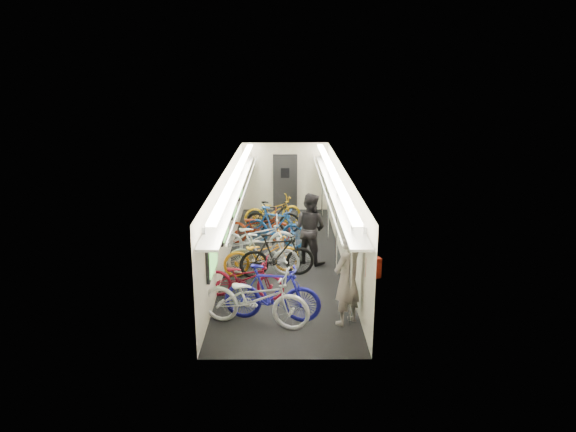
{
  "coord_description": "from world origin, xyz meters",
  "views": [
    {
      "loc": [
        0.02,
        -12.81,
        4.75
      ],
      "look_at": [
        0.08,
        0.03,
        1.15
      ],
      "focal_mm": 32.0,
      "sensor_mm": 36.0,
      "label": 1
    }
  ],
  "objects_px": {
    "bicycle_0": "(255,298)",
    "backpack": "(374,268)",
    "passenger_mid": "(310,228)",
    "passenger_near": "(347,279)",
    "bicycle_1": "(272,293)"
  },
  "relations": [
    {
      "from": "backpack",
      "to": "bicycle_1",
      "type": "bearing_deg",
      "value": 149.77
    },
    {
      "from": "bicycle_0",
      "to": "passenger_near",
      "type": "relative_size",
      "value": 1.18
    },
    {
      "from": "passenger_mid",
      "to": "backpack",
      "type": "relative_size",
      "value": 4.84
    },
    {
      "from": "bicycle_1",
      "to": "passenger_near",
      "type": "height_order",
      "value": "passenger_near"
    },
    {
      "from": "passenger_near",
      "to": "backpack",
      "type": "relative_size",
      "value": 4.84
    },
    {
      "from": "bicycle_0",
      "to": "bicycle_1",
      "type": "xyz_separation_m",
      "value": [
        0.32,
        0.2,
        0.01
      ]
    },
    {
      "from": "bicycle_0",
      "to": "passenger_near",
      "type": "distance_m",
      "value": 1.8
    },
    {
      "from": "bicycle_1",
      "to": "passenger_mid",
      "type": "xyz_separation_m",
      "value": [
        0.88,
        3.22,
        0.34
      ]
    },
    {
      "from": "bicycle_0",
      "to": "bicycle_1",
      "type": "distance_m",
      "value": 0.38
    },
    {
      "from": "bicycle_1",
      "to": "backpack",
      "type": "bearing_deg",
      "value": -94.52
    },
    {
      "from": "bicycle_0",
      "to": "backpack",
      "type": "bearing_deg",
      "value": -81.55
    },
    {
      "from": "bicycle_0",
      "to": "backpack",
      "type": "xyz_separation_m",
      "value": [
        2.21,
        -0.24,
        0.71
      ]
    },
    {
      "from": "passenger_mid",
      "to": "passenger_near",
      "type": "bearing_deg",
      "value": 132.6
    },
    {
      "from": "passenger_near",
      "to": "backpack",
      "type": "bearing_deg",
      "value": 102.24
    },
    {
      "from": "bicycle_0",
      "to": "backpack",
      "type": "relative_size",
      "value": 5.7
    }
  ]
}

